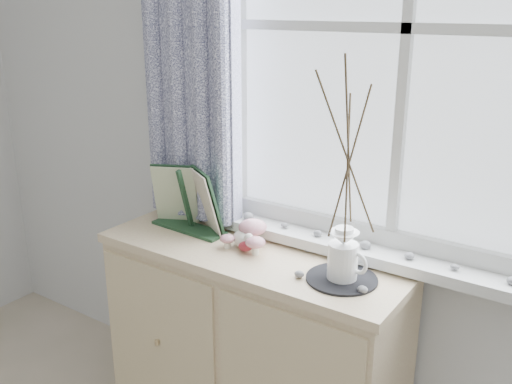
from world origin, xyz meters
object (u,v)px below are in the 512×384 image
(sideboard, at_px, (252,348))
(twig_pitcher, at_px, (348,154))
(botanical_book, at_px, (183,200))
(toadstool_cluster, at_px, (250,232))

(sideboard, height_order, twig_pitcher, twig_pitcher)
(botanical_book, relative_size, toadstool_cluster, 2.10)
(sideboard, bearing_deg, twig_pitcher, -4.33)
(toadstool_cluster, relative_size, twig_pitcher, 0.25)
(twig_pitcher, bearing_deg, toadstool_cluster, -169.22)
(sideboard, relative_size, botanical_book, 3.07)
(botanical_book, xyz_separation_m, twig_pitcher, (0.71, -0.02, 0.30))
(botanical_book, relative_size, twig_pitcher, 0.52)
(toadstool_cluster, bearing_deg, botanical_book, -175.18)
(botanical_book, height_order, toadstool_cluster, botanical_book)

